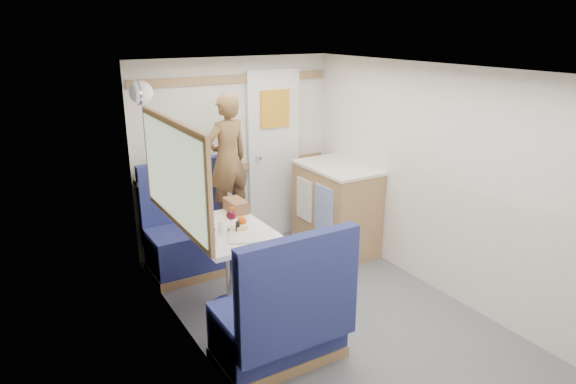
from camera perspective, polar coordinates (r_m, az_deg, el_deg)
floor at (r=4.10m, az=8.59°, el=-16.30°), size 4.50×4.50×0.00m
ceiling at (r=3.40m, az=10.20°, el=12.76°), size 4.50×4.50×0.00m
wall_back at (r=5.46m, az=-5.88°, el=4.23°), size 2.20×0.02×2.00m
wall_left at (r=3.09m, az=-6.73°, el=-6.94°), size 0.02×4.50×2.00m
wall_right at (r=4.39m, az=20.48°, el=-0.33°), size 0.02×4.50×2.00m
oak_trim_low at (r=5.48m, az=-5.74°, el=2.66°), size 2.15×0.02×0.08m
oak_trim_high at (r=5.31m, az=-6.06°, el=12.38°), size 2.15×0.02×0.08m
side_window at (r=3.89m, az=-12.64°, el=1.99°), size 0.04×1.30×0.72m
rear_door at (r=5.64m, az=-1.57°, el=4.46°), size 0.62×0.12×1.86m
dinette_table at (r=4.27m, az=-6.51°, el=-6.01°), size 0.62×0.92×0.72m
bench_far at (r=5.11m, az=-10.43°, el=-5.26°), size 0.90×0.59×1.05m
bench_near at (r=3.71m, az=-0.66°, el=-14.53°), size 0.90×0.59×1.05m
ledge at (r=5.14m, az=-11.79°, el=1.68°), size 0.90×0.14×0.04m
dome_light at (r=4.61m, az=-16.01°, el=10.56°), size 0.20×0.20×0.20m
galley_counter at (r=5.43m, az=5.31°, el=-1.72°), size 0.57×0.92×0.92m
person at (r=4.96m, az=-6.76°, el=3.66°), size 0.51×0.39×1.25m
duffel_bag at (r=5.12m, az=-11.45°, el=3.11°), size 0.48×0.29×0.21m
tray at (r=4.07m, az=-4.63°, el=-4.69°), size 0.39×0.43×0.02m
orange_fruit at (r=4.20m, az=-5.15°, el=-3.25°), size 0.08×0.08×0.08m
cheese_block at (r=4.13m, az=-5.17°, el=-3.99°), size 0.10×0.06×0.03m
wine_glass at (r=4.13m, az=-6.36°, el=-2.67°), size 0.08×0.08×0.17m
tumbler_left at (r=3.95m, az=-8.50°, el=-4.85°), size 0.07×0.07×0.11m
beer_glass at (r=4.42m, az=-6.17°, el=-2.31°), size 0.06×0.06×0.10m
pepper_grinder at (r=4.11m, az=-5.59°, el=-3.91°), size 0.04×0.04×0.09m
salt_grinder at (r=4.10m, az=-7.50°, el=-3.97°), size 0.04×0.04×0.10m
bread_loaf at (r=4.57m, az=-5.82°, el=-1.52°), size 0.14×0.26×0.11m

